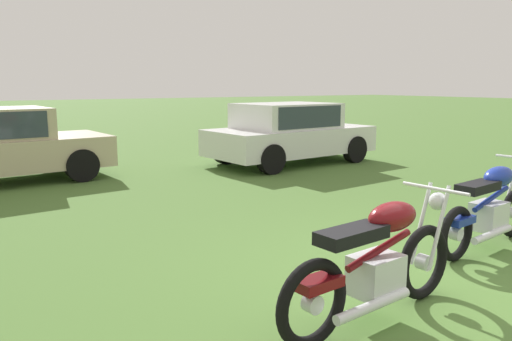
% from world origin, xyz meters
% --- Properties ---
extents(ground_plane, '(120.00, 120.00, 0.00)m').
position_xyz_m(ground_plane, '(0.00, 0.00, 0.00)').
color(ground_plane, '#476B2D').
extents(motorcycle_maroon, '(2.02, 0.65, 1.02)m').
position_xyz_m(motorcycle_maroon, '(-1.11, -0.25, 0.48)').
color(motorcycle_maroon, black).
rests_on(motorcycle_maroon, ground).
extents(motorcycle_blue, '(1.97, 0.69, 1.02)m').
position_xyz_m(motorcycle_blue, '(1.31, 0.34, 0.48)').
color(motorcycle_blue, black).
rests_on(motorcycle_blue, ground).
extents(car_white, '(4.15, 2.21, 1.43)m').
position_xyz_m(car_white, '(3.01, 6.60, 0.80)').
color(car_white, silver).
rests_on(car_white, ground).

